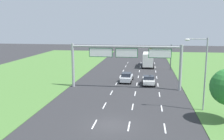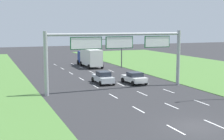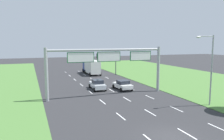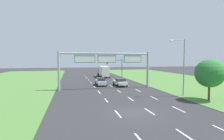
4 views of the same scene
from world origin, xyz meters
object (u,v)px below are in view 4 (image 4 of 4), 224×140
(box_truck, at_px, (103,71))
(roadside_tree_near, at_px, (210,73))
(car_near_red, at_px, (120,82))
(sign_gantry, at_px, (107,62))
(traffic_light_mast, at_px, (116,65))
(car_lead_silver, at_px, (101,82))
(street_lamp, at_px, (182,63))

(box_truck, distance_m, roadside_tree_near, 34.84)
(car_near_red, height_order, sign_gantry, sign_gantry)
(car_near_red, xyz_separation_m, traffic_light_mast, (2.96, 15.18, 3.10))
(car_lead_silver, bearing_deg, sign_gantry, -84.28)
(box_truck, xyz_separation_m, traffic_light_mast, (3.04, -3.44, 2.07))
(traffic_light_mast, bearing_deg, sign_gantry, -109.64)
(car_near_red, relative_size, street_lamp, 0.48)
(car_near_red, bearing_deg, traffic_light_mast, 76.62)
(box_truck, height_order, street_lamp, street_lamp)
(car_lead_silver, xyz_separation_m, street_lamp, (9.75, -13.64, 4.27))
(box_truck, height_order, sign_gantry, sign_gantry)
(car_lead_silver, relative_size, sign_gantry, 0.26)
(car_near_red, distance_m, sign_gantry, 6.27)
(traffic_light_mast, distance_m, street_lamp, 27.43)
(sign_gantry, distance_m, street_lamp, 13.10)
(street_lamp, height_order, roadside_tree_near, street_lamp)
(car_near_red, xyz_separation_m, car_lead_silver, (-3.81, 1.59, 0.04))
(car_lead_silver, xyz_separation_m, roadside_tree_near, (11.79, -16.81, 2.89))
(box_truck, relative_size, roadside_tree_near, 1.55)
(box_truck, relative_size, street_lamp, 1.02)
(car_near_red, height_order, street_lamp, street_lamp)
(traffic_light_mast, bearing_deg, car_near_red, -101.02)
(street_lamp, bearing_deg, car_lead_silver, 125.56)
(box_truck, distance_m, sign_gantry, 22.13)
(car_near_red, distance_m, traffic_light_mast, 15.78)
(car_lead_silver, distance_m, box_truck, 17.46)
(car_lead_silver, relative_size, street_lamp, 0.53)
(car_near_red, height_order, car_lead_silver, car_lead_silver)
(car_lead_silver, distance_m, sign_gantry, 6.21)
(box_truck, xyz_separation_m, street_lamp, (6.03, -30.67, 3.28))
(traffic_light_mast, bearing_deg, car_lead_silver, -116.46)
(roadside_tree_near, bearing_deg, car_lead_silver, 125.05)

